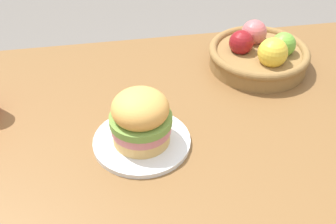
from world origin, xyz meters
name	(u,v)px	position (x,y,z in m)	size (l,w,h in m)	color
dining_table	(184,155)	(0.00, 0.00, 0.65)	(1.40, 0.90, 0.75)	brown
plate	(142,141)	(-0.11, -0.04, 0.76)	(0.23, 0.23, 0.01)	white
sandwich	(141,118)	(-0.11, -0.04, 0.83)	(0.14, 0.14, 0.13)	#DBAD60
fruit_basket	(259,54)	(0.26, 0.23, 0.79)	(0.29, 0.29, 0.12)	olive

